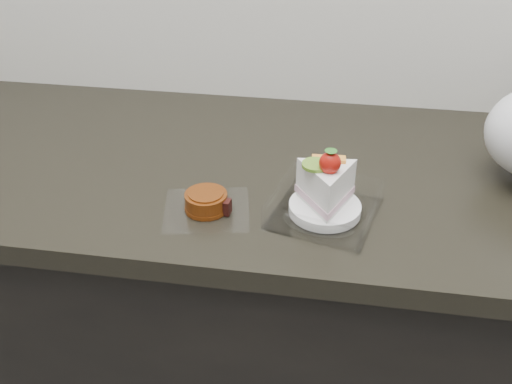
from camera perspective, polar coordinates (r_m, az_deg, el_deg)
name	(u,v)px	position (r m, az deg, el deg)	size (l,w,h in m)	color
counter	(286,329)	(1.39, 2.97, -13.51)	(2.04, 0.64, 0.90)	black
cake_tray	(326,197)	(0.95, 6.97, -0.53)	(0.20, 0.20, 0.13)	white
mooncake_wrap	(207,203)	(0.97, -4.92, -1.10)	(0.17, 0.16, 0.03)	white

